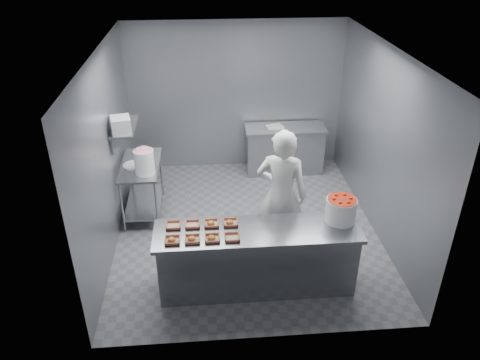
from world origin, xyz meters
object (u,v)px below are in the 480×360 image
tray_3 (232,237)px  worker (281,195)px  service_counter (257,258)px  glaze_bucket (144,161)px  tray_5 (193,224)px  back_counter (284,149)px  tray_0 (172,240)px  tray_1 (192,239)px  prep_table (142,181)px  strawberry_tub (341,209)px  tray_2 (212,238)px  tray_6 (211,223)px  tray_7 (230,222)px  appliance (121,125)px  tray_4 (173,225)px

tray_3 → worker: 1.14m
service_counter → glaze_bucket: glaze_bucket is taller
glaze_bucket → tray_5: bearing=-63.8°
tray_5 → glaze_bucket: (-0.73, 1.48, 0.18)m
back_counter → tray_0: 3.95m
tray_3 → glaze_bucket: size_ratio=0.40×
tray_1 → prep_table: bearing=111.7°
strawberry_tub → tray_1: bearing=-171.6°
glaze_bucket → tray_2: bearing=-61.7°
tray_1 → tray_6: 0.40m
back_counter → tray_6: size_ratio=8.01×
tray_7 → worker: (0.75, 0.55, 0.05)m
tray_6 → glaze_bucket: 1.77m
tray_0 → strawberry_tub: size_ratio=0.48×
tray_5 → appliance: appliance is taller
back_counter → tray_6: (-1.47, -3.09, 0.47)m
prep_table → tray_0: (0.60, -2.11, 0.33)m
prep_table → tray_1: size_ratio=6.40×
tray_3 → tray_5: bearing=146.7°
service_counter → tray_1: size_ratio=13.88×
strawberry_tub → appliance: appliance is taller
tray_5 → tray_2: bearing=-53.0°
tray_7 → glaze_bucket: (-1.20, 1.48, 0.18)m
tray_6 → tray_7: bearing=0.0°
prep_table → strawberry_tub: bearing=-33.8°
back_counter → tray_3: 3.65m
tray_6 → appliance: size_ratio=0.60×
strawberry_tub → service_counter: bearing=-173.6°
tray_2 → glaze_bucket: 2.04m
glaze_bucket → tray_4: bearing=-71.7°
tray_1 → tray_4: 0.39m
back_counter → tray_5: bearing=-118.9°
back_counter → tray_7: tray_7 is taller
worker → glaze_bucket: (-1.95, 0.93, 0.13)m
back_counter → tray_5: 3.56m
prep_table → back_counter: same height
tray_2 → glaze_bucket: bearing=118.3°
prep_table → tray_1: tray_1 is taller
tray_1 → tray_3: (0.48, 0.00, -0.00)m
back_counter → tray_6: bearing=-115.5°
back_counter → tray_4: bearing=-122.2°
tray_0 → appliance: size_ratio=0.60×
tray_6 → tray_7: (0.24, 0.00, 0.00)m
service_counter → tray_3: 0.59m
tray_7 → strawberry_tub: (1.41, -0.04, 0.15)m
tray_5 → tray_7: tray_7 is taller
service_counter → tray_2: size_ratio=13.88×
back_counter → strawberry_tub: 3.19m
tray_0 → tray_6: bearing=33.3°
tray_2 → worker: size_ratio=0.10×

